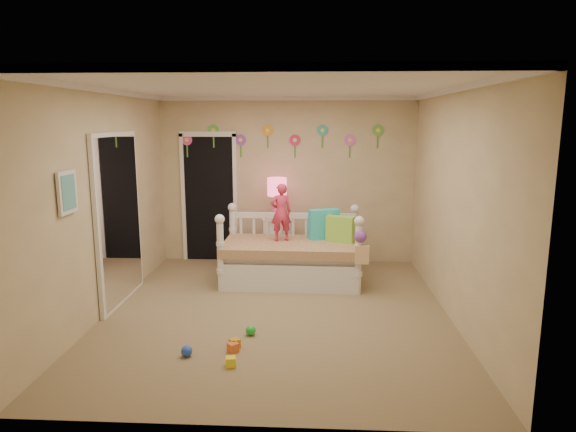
# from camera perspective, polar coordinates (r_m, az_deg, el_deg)

# --- Properties ---
(floor) EXTENTS (4.00, 4.50, 0.01)m
(floor) POSITION_cam_1_polar(r_m,az_deg,el_deg) (6.01, -1.27, -10.96)
(floor) COLOR #7F684C
(floor) RESTS_ON ground
(ceiling) EXTENTS (4.00, 4.50, 0.01)m
(ceiling) POSITION_cam_1_polar(r_m,az_deg,el_deg) (5.59, -1.39, 14.61)
(ceiling) COLOR white
(ceiling) RESTS_ON floor
(back_wall) EXTENTS (4.00, 0.01, 2.60)m
(back_wall) POSITION_cam_1_polar(r_m,az_deg,el_deg) (7.88, -0.10, 4.04)
(back_wall) COLOR tan
(back_wall) RESTS_ON floor
(left_wall) EXTENTS (0.01, 4.50, 2.60)m
(left_wall) POSITION_cam_1_polar(r_m,az_deg,el_deg) (6.14, -20.29, 1.44)
(left_wall) COLOR tan
(left_wall) RESTS_ON floor
(right_wall) EXTENTS (0.01, 4.50, 2.60)m
(right_wall) POSITION_cam_1_polar(r_m,az_deg,el_deg) (5.86, 18.58, 1.12)
(right_wall) COLOR tan
(right_wall) RESTS_ON floor
(crown_molding) EXTENTS (4.00, 4.50, 0.06)m
(crown_molding) POSITION_cam_1_polar(r_m,az_deg,el_deg) (5.59, -1.39, 14.31)
(crown_molding) COLOR white
(crown_molding) RESTS_ON ceiling
(daybed) EXTENTS (1.93, 1.06, 1.04)m
(daybed) POSITION_cam_1_polar(r_m,az_deg,el_deg) (6.95, 0.35, -3.44)
(daybed) COLOR white
(daybed) RESTS_ON floor
(pillow_turquoise) EXTENTS (0.45, 0.28, 0.43)m
(pillow_turquoise) POSITION_cam_1_polar(r_m,az_deg,el_deg) (7.08, 4.13, -0.93)
(pillow_turquoise) COLOR #28CCC4
(pillow_turquoise) RESTS_ON daybed
(pillow_lime) EXTENTS (0.41, 0.28, 0.36)m
(pillow_lime) POSITION_cam_1_polar(r_m,az_deg,el_deg) (6.92, 6.00, -1.51)
(pillow_lime) COLOR #8ED841
(pillow_lime) RESTS_ON daybed
(child) EXTENTS (0.34, 0.27, 0.81)m
(child) POSITION_cam_1_polar(r_m,az_deg,el_deg) (6.92, -0.81, 0.42)
(child) COLOR #DA3155
(child) RESTS_ON daybed
(nightstand) EXTENTS (0.50, 0.41, 0.75)m
(nightstand) POSITION_cam_1_polar(r_m,az_deg,el_deg) (7.69, -1.25, -3.15)
(nightstand) COLOR white
(nightstand) RESTS_ON floor
(table_lamp) EXTENTS (0.29, 0.29, 0.64)m
(table_lamp) POSITION_cam_1_polar(r_m,az_deg,el_deg) (7.54, -1.27, 2.76)
(table_lamp) COLOR #E61E81
(table_lamp) RESTS_ON nightstand
(closet_doorway) EXTENTS (0.90, 0.04, 2.07)m
(closet_doorway) POSITION_cam_1_polar(r_m,az_deg,el_deg) (8.07, -9.01, 2.16)
(closet_doorway) COLOR black
(closet_doorway) RESTS_ON back_wall
(flower_decals) EXTENTS (3.40, 0.02, 0.50)m
(flower_decals) POSITION_cam_1_polar(r_m,az_deg,el_deg) (7.83, -0.77, 8.69)
(flower_decals) COLOR #B2668C
(flower_decals) RESTS_ON back_wall
(mirror_closet) EXTENTS (0.07, 1.30, 2.10)m
(mirror_closet) POSITION_cam_1_polar(r_m,az_deg,el_deg) (6.44, -18.78, -0.32)
(mirror_closet) COLOR white
(mirror_closet) RESTS_ON left_wall
(wall_picture) EXTENTS (0.05, 0.34, 0.42)m
(wall_picture) POSITION_cam_1_polar(r_m,az_deg,el_deg) (5.29, -23.97, 2.50)
(wall_picture) COLOR white
(wall_picture) RESTS_ON left_wall
(hanging_bag) EXTENTS (0.20, 0.16, 0.36)m
(hanging_bag) POSITION_cam_1_polar(r_m,az_deg,el_deg) (6.44, 8.28, -3.67)
(hanging_bag) COLOR beige
(hanging_bag) RESTS_ON daybed
(toy_scatter) EXTENTS (1.27, 1.51, 0.11)m
(toy_scatter) POSITION_cam_1_polar(r_m,az_deg,el_deg) (5.26, -6.32, -13.65)
(toy_scatter) COLOR #996666
(toy_scatter) RESTS_ON floor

